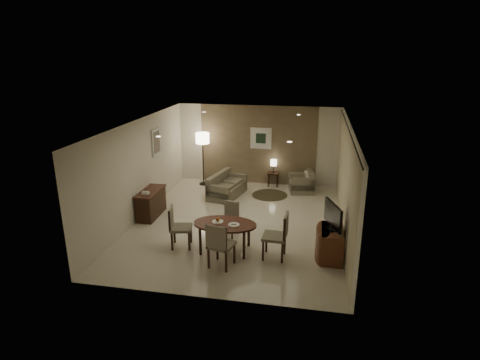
% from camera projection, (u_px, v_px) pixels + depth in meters
% --- Properties ---
extents(room_shell, '(5.50, 7.00, 2.70)m').
position_uv_depth(room_shell, '(241.00, 171.00, 10.79)').
color(room_shell, beige).
rests_on(room_shell, ground).
extents(taupe_accent, '(3.96, 0.03, 2.70)m').
position_uv_depth(taupe_accent, '(258.00, 145.00, 13.67)').
color(taupe_accent, '#78684B').
rests_on(taupe_accent, wall_back).
extents(curtain_wall, '(0.08, 6.70, 2.58)m').
position_uv_depth(curtain_wall, '(344.00, 182.00, 9.95)').
color(curtain_wall, beige).
rests_on(curtain_wall, wall_right).
extents(curtain_rod, '(0.03, 6.80, 0.03)m').
position_uv_depth(curtain_rod, '(349.00, 130.00, 9.54)').
color(curtain_rod, black).
rests_on(curtain_rod, wall_right).
extents(art_back_frame, '(0.72, 0.03, 0.72)m').
position_uv_depth(art_back_frame, '(261.00, 138.00, 13.55)').
color(art_back_frame, silver).
rests_on(art_back_frame, wall_back).
extents(art_back_canvas, '(0.34, 0.01, 0.34)m').
position_uv_depth(art_back_canvas, '(261.00, 138.00, 13.54)').
color(art_back_canvas, '#1A2F1E').
rests_on(art_back_canvas, wall_back).
extents(art_left_frame, '(0.03, 0.60, 0.80)m').
position_uv_depth(art_left_frame, '(156.00, 142.00, 11.87)').
color(art_left_frame, silver).
rests_on(art_left_frame, wall_left).
extents(art_left_canvas, '(0.01, 0.46, 0.64)m').
position_uv_depth(art_left_canvas, '(157.00, 142.00, 11.86)').
color(art_left_canvas, gray).
rests_on(art_left_canvas, wall_left).
extents(downlight_nl, '(0.10, 0.10, 0.01)m').
position_uv_depth(downlight_nl, '(158.00, 137.00, 8.57)').
color(downlight_nl, white).
rests_on(downlight_nl, ceiling).
extents(downlight_nr, '(0.10, 0.10, 0.01)m').
position_uv_depth(downlight_nr, '(290.00, 142.00, 8.07)').
color(downlight_nr, white).
rests_on(downlight_nr, ceiling).
extents(downlight_fl, '(0.10, 0.10, 0.01)m').
position_uv_depth(downlight_fl, '(204.00, 112.00, 11.93)').
color(downlight_fl, white).
rests_on(downlight_fl, ceiling).
extents(downlight_fr, '(0.10, 0.10, 0.01)m').
position_uv_depth(downlight_fr, '(299.00, 115.00, 11.44)').
color(downlight_fr, white).
rests_on(downlight_fr, ceiling).
extents(console_desk, '(0.48, 1.20, 0.75)m').
position_uv_depth(console_desk, '(151.00, 203.00, 11.16)').
color(console_desk, '#4B2318').
rests_on(console_desk, floor).
extents(telephone, '(0.20, 0.14, 0.09)m').
position_uv_depth(telephone, '(146.00, 193.00, 10.75)').
color(telephone, white).
rests_on(telephone, console_desk).
extents(tv_cabinet, '(0.48, 0.90, 0.70)m').
position_uv_depth(tv_cabinet, '(332.00, 244.00, 8.90)').
color(tv_cabinet, brown).
rests_on(tv_cabinet, floor).
extents(flat_tv, '(0.36, 0.85, 0.60)m').
position_uv_depth(flat_tv, '(333.00, 216.00, 8.70)').
color(flat_tv, black).
rests_on(flat_tv, tv_cabinet).
extents(dining_table, '(1.46, 0.91, 0.68)m').
position_uv_depth(dining_table, '(225.00, 237.00, 9.24)').
color(dining_table, '#4B2318').
rests_on(dining_table, floor).
extents(chair_near, '(0.60, 0.60, 1.03)m').
position_uv_depth(chair_near, '(221.00, 244.00, 8.52)').
color(chair_near, '#776D5B').
rests_on(chair_near, floor).
extents(chair_far, '(0.49, 0.49, 0.85)m').
position_uv_depth(chair_far, '(229.00, 220.00, 9.98)').
color(chair_far, '#776D5B').
rests_on(chair_far, floor).
extents(chair_left, '(0.57, 0.57, 0.99)m').
position_uv_depth(chair_left, '(181.00, 227.00, 9.38)').
color(chair_left, '#776D5B').
rests_on(chair_left, floor).
extents(chair_right, '(0.54, 0.54, 1.06)m').
position_uv_depth(chair_right, '(274.00, 236.00, 8.87)').
color(chair_right, '#776D5B').
rests_on(chair_right, floor).
extents(plate_a, '(0.26, 0.26, 0.02)m').
position_uv_depth(plate_a, '(218.00, 222.00, 9.21)').
color(plate_a, white).
rests_on(plate_a, dining_table).
extents(plate_b, '(0.26, 0.26, 0.02)m').
position_uv_depth(plate_b, '(234.00, 225.00, 9.05)').
color(plate_b, white).
rests_on(plate_b, dining_table).
extents(fruit_apple, '(0.09, 0.09, 0.09)m').
position_uv_depth(fruit_apple, '(218.00, 219.00, 9.19)').
color(fruit_apple, '#B24A14').
rests_on(fruit_apple, plate_a).
extents(napkin, '(0.12, 0.08, 0.03)m').
position_uv_depth(napkin, '(234.00, 224.00, 9.04)').
color(napkin, white).
rests_on(napkin, plate_b).
extents(round_rug, '(1.14, 1.14, 0.01)m').
position_uv_depth(round_rug, '(270.00, 195.00, 12.88)').
color(round_rug, '#453F26').
rests_on(round_rug, floor).
extents(sofa, '(1.65, 1.08, 0.72)m').
position_uv_depth(sofa, '(227.00, 185.00, 12.71)').
color(sofa, '#776D5B').
rests_on(sofa, floor).
extents(armchair, '(0.88, 0.92, 0.71)m').
position_uv_depth(armchair, '(301.00, 181.00, 13.09)').
color(armchair, '#776D5B').
rests_on(armchair, floor).
extents(side_table, '(0.37, 0.37, 0.48)m').
position_uv_depth(side_table, '(273.00, 179.00, 13.70)').
color(side_table, '#332011').
rests_on(side_table, floor).
extents(table_lamp, '(0.22, 0.22, 0.50)m').
position_uv_depth(table_lamp, '(273.00, 165.00, 13.54)').
color(table_lamp, '#FFEAC1').
rests_on(table_lamp, side_table).
extents(floor_lamp, '(0.46, 0.46, 1.80)m').
position_uv_depth(floor_lamp, '(203.00, 159.00, 13.66)').
color(floor_lamp, '#FFE5B7').
rests_on(floor_lamp, floor).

